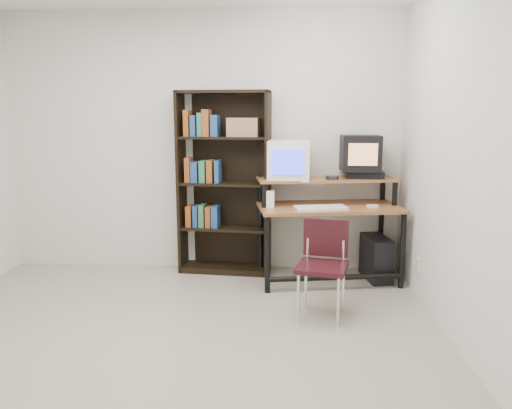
{
  "coord_description": "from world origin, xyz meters",
  "views": [
    {
      "loc": [
        0.76,
        -3.08,
        1.59
      ],
      "look_at": [
        0.58,
        1.1,
        0.83
      ],
      "focal_mm": 35.0,
      "sensor_mm": 36.0,
      "label": 1
    }
  ],
  "objects_px": {
    "pc_tower": "(376,258)",
    "bookshelf": "(224,181)",
    "crt_tv": "(360,153)",
    "computer_desk": "(328,209)",
    "crt_monitor": "(289,160)",
    "school_chair": "(323,258)"
  },
  "relations": [
    {
      "from": "crt_monitor",
      "to": "pc_tower",
      "type": "relative_size",
      "value": 0.95
    },
    {
      "from": "crt_monitor",
      "to": "computer_desk",
      "type": "bearing_deg",
      "value": -6.49
    },
    {
      "from": "crt_tv",
      "to": "bookshelf",
      "type": "distance_m",
      "value": 1.36
    },
    {
      "from": "pc_tower",
      "to": "bookshelf",
      "type": "distance_m",
      "value": 1.68
    },
    {
      "from": "computer_desk",
      "to": "bookshelf",
      "type": "bearing_deg",
      "value": 158.96
    },
    {
      "from": "crt_tv",
      "to": "pc_tower",
      "type": "bearing_deg",
      "value": -35.4
    },
    {
      "from": "crt_monitor",
      "to": "pc_tower",
      "type": "xyz_separation_m",
      "value": [
        0.86,
        -0.04,
        -0.95
      ]
    },
    {
      "from": "pc_tower",
      "to": "computer_desk",
      "type": "bearing_deg",
      "value": 174.66
    },
    {
      "from": "crt_monitor",
      "to": "crt_tv",
      "type": "relative_size",
      "value": 1.16
    },
    {
      "from": "school_chair",
      "to": "computer_desk",
      "type": "bearing_deg",
      "value": 96.05
    },
    {
      "from": "computer_desk",
      "to": "bookshelf",
      "type": "xyz_separation_m",
      "value": [
        -1.02,
        0.23,
        0.23
      ]
    },
    {
      "from": "crt_monitor",
      "to": "bookshelf",
      "type": "height_order",
      "value": "bookshelf"
    },
    {
      "from": "computer_desk",
      "to": "pc_tower",
      "type": "distance_m",
      "value": 0.69
    },
    {
      "from": "school_chair",
      "to": "bookshelf",
      "type": "xyz_separation_m",
      "value": [
        -0.9,
        1.1,
        0.47
      ]
    },
    {
      "from": "bookshelf",
      "to": "crt_tv",
      "type": "bearing_deg",
      "value": 3.02
    },
    {
      "from": "computer_desk",
      "to": "crt_monitor",
      "type": "xyz_separation_m",
      "value": [
        -0.38,
        0.07,
        0.46
      ]
    },
    {
      "from": "bookshelf",
      "to": "computer_desk",
      "type": "bearing_deg",
      "value": -6.51
    },
    {
      "from": "pc_tower",
      "to": "bookshelf",
      "type": "height_order",
      "value": "bookshelf"
    },
    {
      "from": "pc_tower",
      "to": "bookshelf",
      "type": "relative_size",
      "value": 0.25
    },
    {
      "from": "pc_tower",
      "to": "bookshelf",
      "type": "bearing_deg",
      "value": 163.44
    },
    {
      "from": "crt_tv",
      "to": "pc_tower",
      "type": "height_order",
      "value": "crt_tv"
    },
    {
      "from": "computer_desk",
      "to": "school_chair",
      "type": "relative_size",
      "value": 1.86
    }
  ]
}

